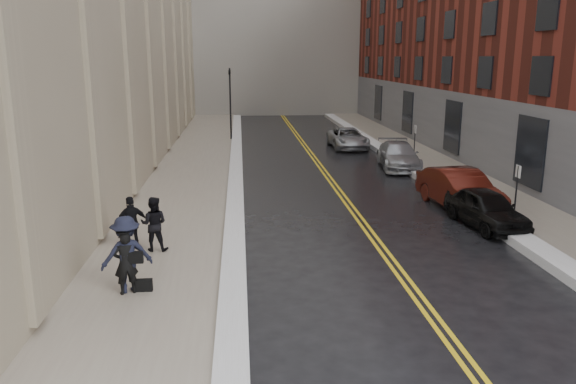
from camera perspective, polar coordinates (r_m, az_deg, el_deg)
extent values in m
plane|color=black|center=(12.48, 4.81, -15.04)|extent=(160.00, 160.00, 0.00)
cube|color=gray|center=(27.55, -10.12, 1.00)|extent=(4.00, 64.00, 0.15)
cube|color=gray|center=(29.53, 16.96, 1.46)|extent=(3.00, 64.00, 0.15)
cube|color=gold|center=(27.79, 4.16, 1.13)|extent=(0.12, 64.00, 0.01)
cube|color=gold|center=(27.82, 4.65, 1.14)|extent=(0.12, 64.00, 0.01)
cube|color=white|center=(27.42, -5.33, 1.22)|extent=(0.70, 60.80, 0.26)
cube|color=white|center=(28.88, 13.56, 1.56)|extent=(0.85, 60.80, 0.30)
cube|color=maroon|center=(39.10, 26.11, 16.70)|extent=(14.00, 50.00, 18.00)
cylinder|color=black|center=(40.94, -5.88, 8.78)|extent=(0.12, 0.12, 5.20)
imported|color=black|center=(40.82, -5.94, 11.57)|extent=(0.18, 0.15, 0.90)
cylinder|color=black|center=(21.76, 22.13, -0.37)|extent=(0.06, 0.06, 2.20)
cube|color=white|center=(21.58, 22.34, 1.95)|extent=(0.02, 0.35, 0.45)
cylinder|color=black|center=(32.69, 12.72, 4.67)|extent=(0.06, 0.06, 2.20)
cube|color=white|center=(32.57, 12.80, 6.23)|extent=(0.02, 0.35, 0.45)
imported|color=black|center=(21.32, 19.48, -1.58)|extent=(2.05, 4.16, 1.36)
imported|color=#44130C|center=(23.52, 17.05, 0.26)|extent=(2.25, 4.99, 1.59)
imported|color=#989A9F|center=(31.37, 11.16, 3.65)|extent=(2.52, 5.06, 1.41)
imported|color=#9FA1A7|center=(37.91, 6.09, 5.46)|extent=(2.31, 4.86, 1.34)
imported|color=black|center=(14.68, -16.17, -6.94)|extent=(0.69, 0.57, 1.62)
imported|color=black|center=(17.66, -13.47, -3.16)|extent=(0.88, 0.72, 1.70)
imported|color=black|center=(14.76, -16.08, -6.09)|extent=(1.45, 1.12, 1.98)
imported|color=black|center=(17.91, -15.58, -3.07)|extent=(1.07, 0.75, 1.69)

